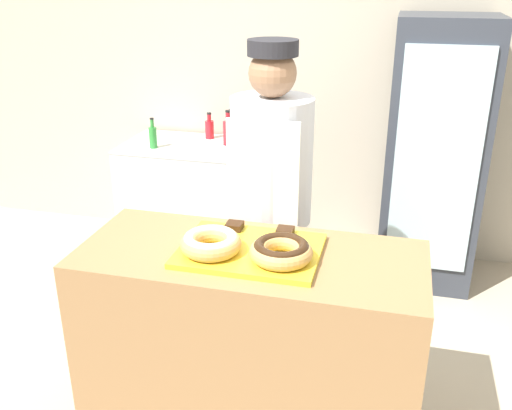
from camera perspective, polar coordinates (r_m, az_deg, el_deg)
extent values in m
cube|color=#BCB29E|center=(4.30, 6.90, 12.88)|extent=(8.00, 0.06, 2.70)
cube|color=#997047|center=(2.66, -0.55, -13.92)|extent=(1.48, 0.63, 0.95)
cube|color=yellow|center=(2.41, -0.59, -4.58)|extent=(0.59, 0.44, 0.02)
torus|color=tan|center=(2.36, -4.53, -3.87)|extent=(0.26, 0.26, 0.07)
torus|color=beige|center=(2.35, -4.55, -3.42)|extent=(0.23, 0.23, 0.05)
torus|color=tan|center=(2.29, 2.54, -4.69)|extent=(0.26, 0.26, 0.07)
torus|color=#331E0F|center=(2.28, 2.54, -4.24)|extent=(0.23, 0.23, 0.05)
cube|color=#382111|center=(2.57, -2.16, -2.12)|extent=(0.07, 0.07, 0.03)
cube|color=#382111|center=(2.52, 2.93, -2.66)|extent=(0.07, 0.07, 0.03)
cylinder|color=#4C4C51|center=(3.17, 1.43, -8.44)|extent=(0.30, 0.30, 0.85)
cylinder|color=silver|center=(2.86, 1.58, 4.43)|extent=(0.41, 0.41, 0.64)
cube|color=white|center=(2.85, 0.64, -4.66)|extent=(0.35, 0.02, 1.34)
sphere|color=#936B4C|center=(2.76, 1.67, 13.03)|extent=(0.23, 0.23, 0.23)
cylinder|color=#232328|center=(2.74, 1.70, 15.46)|extent=(0.24, 0.24, 0.07)
cube|color=#333842|center=(4.00, 17.38, 4.68)|extent=(0.63, 0.56, 1.80)
cube|color=silver|center=(3.71, 17.58, 3.89)|extent=(0.51, 0.02, 1.44)
cube|color=silver|center=(4.43, -6.89, 0.75)|extent=(0.90, 0.64, 0.86)
cube|color=gray|center=(4.29, -7.15, 5.82)|extent=(0.90, 0.64, 0.01)
cylinder|color=red|center=(4.22, -2.80, 7.20)|extent=(0.08, 0.08, 0.18)
cylinder|color=red|center=(4.19, -2.83, 8.80)|extent=(0.03, 0.03, 0.07)
cylinder|color=black|center=(4.18, -2.84, 9.35)|extent=(0.04, 0.04, 0.01)
cylinder|color=#99661E|center=(4.32, -2.48, 7.49)|extent=(0.07, 0.07, 0.16)
cylinder|color=#99661E|center=(4.29, -2.51, 8.97)|extent=(0.03, 0.03, 0.06)
cylinder|color=black|center=(4.28, -2.51, 9.46)|extent=(0.03, 0.03, 0.01)
cylinder|color=#2D8C38|center=(4.21, -10.26, 6.65)|extent=(0.06, 0.06, 0.15)
cylinder|color=#2D8C38|center=(4.18, -10.36, 8.03)|extent=(0.03, 0.03, 0.06)
cylinder|color=black|center=(4.17, -10.39, 8.49)|extent=(0.03, 0.03, 0.01)
cylinder|color=red|center=(4.40, -4.67, 7.52)|extent=(0.07, 0.07, 0.14)
cylinder|color=red|center=(4.38, -4.71, 8.70)|extent=(0.03, 0.03, 0.05)
cylinder|color=black|center=(4.37, -4.72, 9.11)|extent=(0.03, 0.03, 0.01)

